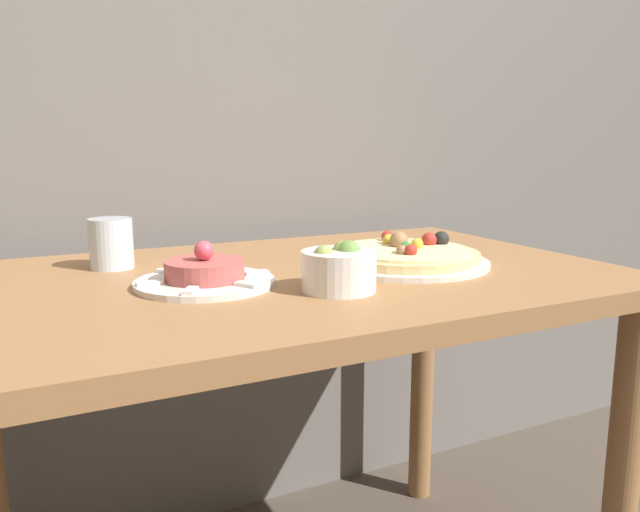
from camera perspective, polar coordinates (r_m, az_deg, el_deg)
dining_table at (r=1.13m, az=-2.59°, el=-7.04°), size 1.15×0.73×0.74m
pizza_plate at (r=1.18m, az=7.66°, el=-0.03°), size 0.32×0.32×0.06m
tartare_plate at (r=1.02m, az=-10.49°, el=-1.77°), size 0.23×0.23×0.07m
small_bowl at (r=0.97m, az=1.74°, el=-1.08°), size 0.12×0.12×0.08m
drinking_glass at (r=1.20m, az=-18.56°, el=1.10°), size 0.08×0.08×0.09m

